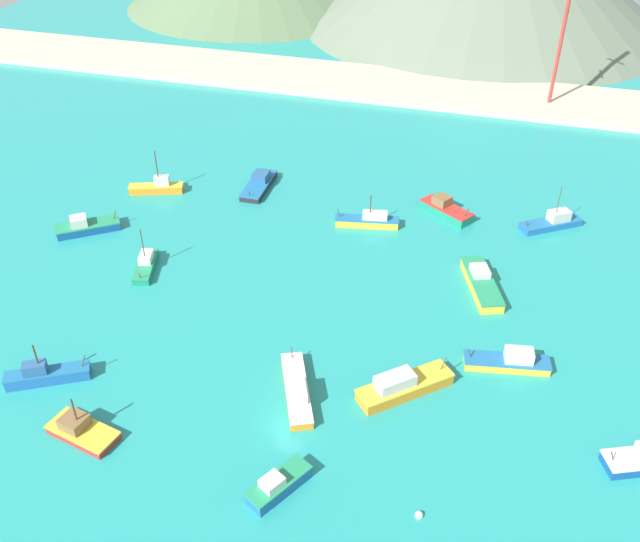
% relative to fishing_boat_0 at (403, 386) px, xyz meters
% --- Properties ---
extents(ground, '(260.00, 280.00, 0.50)m').
position_rel_fishing_boat_0_xyz_m(ground, '(-10.28, 21.89, -1.30)').
color(ground, teal).
extents(fishing_boat_0, '(10.03, 9.55, 2.95)m').
position_rel_fishing_boat_0_xyz_m(fishing_boat_0, '(0.00, 0.00, 0.00)').
color(fishing_boat_0, orange).
rests_on(fishing_boat_0, ground).
extents(fishing_boat_1, '(9.06, 7.82, 2.60)m').
position_rel_fishing_boat_0_xyz_m(fishing_boat_1, '(-50.66, 19.48, -0.20)').
color(fishing_boat_1, '#14478C').
rests_on(fishing_boat_1, ground).
extents(fishing_boat_3, '(9.26, 7.55, 6.70)m').
position_rel_fishing_boat_0_xyz_m(fishing_boat_3, '(14.80, 40.06, -0.19)').
color(fishing_boat_3, '#1E5BA8').
rests_on(fishing_boat_3, ground).
extents(fishing_boat_4, '(9.62, 3.82, 5.17)m').
position_rel_fishing_boat_0_xyz_m(fishing_boat_4, '(-11.43, 32.63, -0.15)').
color(fishing_boat_4, gold).
rests_on(fishing_boat_4, ground).
extents(fishing_boat_6, '(8.88, 6.14, 5.27)m').
position_rel_fishing_boat_0_xyz_m(fishing_boat_6, '(-37.94, -9.28, -0.10)').
color(fishing_boat_6, '#1E5BA8').
rests_on(fishing_boat_6, ground).
extents(fishing_boat_7, '(8.66, 4.66, 7.32)m').
position_rel_fishing_boat_0_xyz_m(fishing_boat_7, '(-46.19, 33.06, -0.09)').
color(fishing_boat_7, orange).
rests_on(fishing_boat_7, ground).
extents(fishing_boat_8, '(7.90, 4.68, 4.98)m').
position_rel_fishing_boat_0_xyz_m(fishing_boat_8, '(-30.01, -15.06, -0.30)').
color(fishing_boat_8, red).
rests_on(fishing_boat_8, ground).
extents(fishing_boat_9, '(4.35, 7.89, 6.19)m').
position_rel_fishing_boat_0_xyz_m(fishing_boat_9, '(-37.72, 13.19, -0.31)').
color(fishing_boat_9, '#198466').
rests_on(fishing_boat_9, ground).
extents(fishing_boat_10, '(3.63, 10.18, 2.24)m').
position_rel_fishing_boat_0_xyz_m(fishing_boat_10, '(-31.08, 39.12, -0.30)').
color(fishing_boat_10, '#232328').
rests_on(fishing_boat_10, ground).
extents(fishing_boat_11, '(5.19, 6.93, 2.24)m').
position_rel_fishing_boat_0_xyz_m(fishing_boat_11, '(-8.67, -15.81, -0.22)').
color(fishing_boat_11, '#1E5BA8').
rests_on(fishing_boat_11, ground).
extents(fishing_boat_12, '(9.84, 4.13, 2.59)m').
position_rel_fishing_boat_0_xyz_m(fishing_boat_12, '(10.77, 7.37, -0.17)').
color(fishing_boat_12, gold).
rests_on(fishing_boat_12, ground).
extents(fishing_boat_13, '(6.58, 10.76, 2.52)m').
position_rel_fishing_boat_0_xyz_m(fishing_boat_13, '(-10.79, -3.68, -0.20)').
color(fishing_boat_13, orange).
rests_on(fishing_boat_13, ground).
extents(fishing_boat_14, '(6.69, 11.30, 2.34)m').
position_rel_fishing_boat_0_xyz_m(fishing_boat_14, '(6.22, 21.61, -0.19)').
color(fishing_boat_14, gold).
rests_on(fishing_boat_14, ground).
extents(fishing_boat_15, '(8.76, 7.12, 3.04)m').
position_rel_fishing_boat_0_xyz_m(fishing_boat_15, '(-0.91, 39.04, -0.08)').
color(fishing_boat_15, '#198466').
rests_on(fishing_boat_15, ground).
extents(buoy_0, '(0.76, 0.76, 0.76)m').
position_rel_fishing_boat_0_xyz_m(buoy_0, '(4.43, -14.87, -0.92)').
color(buoy_0, silver).
rests_on(buoy_0, ground).
extents(beach_strip, '(247.00, 20.07, 1.20)m').
position_rel_fishing_boat_0_xyz_m(beach_strip, '(-10.28, 89.02, -0.45)').
color(beach_strip, beige).
rests_on(beach_strip, ground).
extents(radio_tower, '(3.12, 2.50, 31.22)m').
position_rel_fishing_boat_0_xyz_m(radio_tower, '(12.96, 87.17, 14.87)').
color(radio_tower, '#B7332D').
rests_on(radio_tower, ground).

